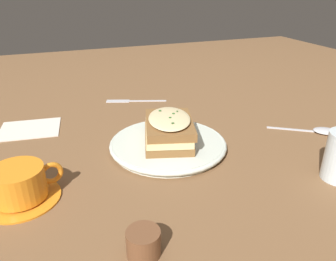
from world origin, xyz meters
name	(u,v)px	position (x,y,z in m)	size (l,w,h in m)	color
ground_plane	(179,153)	(0.00, 0.00, 0.00)	(2.40, 2.40, 0.00)	brown
dinner_plate	(168,144)	(0.02, -0.03, 0.01)	(0.26, 0.26, 0.02)	silver
sandwich	(169,129)	(0.01, -0.03, 0.05)	(0.14, 0.17, 0.06)	brown
teacup_with_saucer	(20,185)	(0.31, 0.06, 0.03)	(0.14, 0.13, 0.06)	orange
fork	(129,101)	(0.02, -0.35, 0.00)	(0.18, 0.07, 0.00)	silver
spoon	(321,131)	(-0.36, 0.03, 0.00)	(0.15, 0.11, 0.01)	silver
napkin	(30,129)	(0.30, -0.24, 0.00)	(0.14, 0.12, 0.00)	silver
condiment_pot	(143,243)	(0.15, 0.25, 0.02)	(0.05, 0.05, 0.04)	brown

